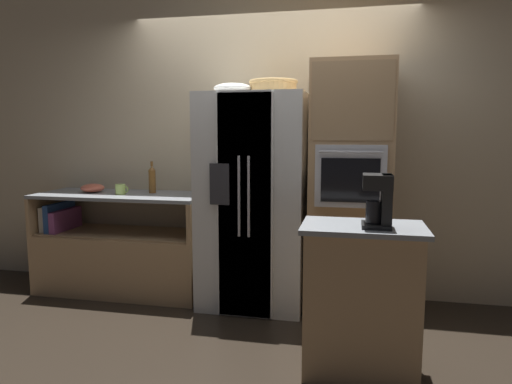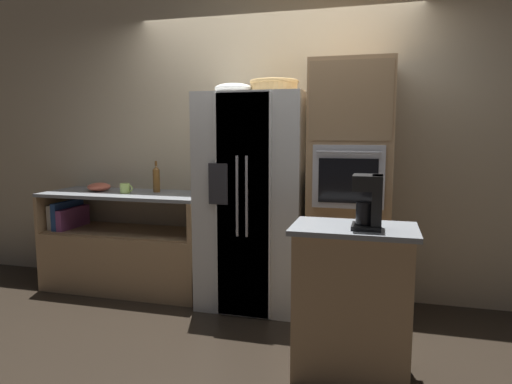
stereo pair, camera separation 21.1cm
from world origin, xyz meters
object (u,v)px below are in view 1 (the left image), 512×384
object	(u,v)px
mug	(121,189)
mixing_bowl	(93,188)
bottle_tall	(152,179)
coffee_maker	(380,199)
wicker_basket	(273,86)
fruit_bowl	(233,88)
wall_oven	(350,189)
refrigerator	(254,201)

from	to	relation	value
mug	mixing_bowl	world-z (taller)	mug
bottle_tall	coffee_maker	xyz separation A→B (m)	(1.95, -1.19, 0.05)
wicker_basket	fruit_bowl	size ratio (longest dim) A/B	1.29
wall_oven	wicker_basket	world-z (taller)	wall_oven
mug	coffee_maker	world-z (taller)	coffee_maker
bottle_tall	wicker_basket	bearing A→B (deg)	-4.78
wicker_basket	mixing_bowl	distance (m)	1.92
wall_oven	fruit_bowl	xyz separation A→B (m)	(-0.96, -0.05, 0.81)
wicker_basket	mixing_bowl	world-z (taller)	wicker_basket
wicker_basket	fruit_bowl	world-z (taller)	wicker_basket
bottle_tall	refrigerator	bearing A→B (deg)	-8.58
mixing_bowl	fruit_bowl	bearing A→B (deg)	-4.25
fruit_bowl	mixing_bowl	bearing A→B (deg)	175.75
fruit_bowl	bottle_tall	world-z (taller)	fruit_bowl
wall_oven	coffee_maker	bearing A→B (deg)	-80.68
fruit_bowl	coffee_maker	xyz separation A→B (m)	(1.13, -1.01, -0.73)
refrigerator	mug	world-z (taller)	refrigerator
refrigerator	bottle_tall	size ratio (longest dim) A/B	6.13
wicker_basket	bottle_tall	size ratio (longest dim) A/B	1.38
refrigerator	wicker_basket	distance (m)	0.96
refrigerator	mug	size ratio (longest dim) A/B	14.45
fruit_bowl	mug	bearing A→B (deg)	178.73
coffee_maker	bottle_tall	bearing A→B (deg)	148.63
wicker_basket	mug	size ratio (longest dim) A/B	3.26
wicker_basket	mixing_bowl	xyz separation A→B (m)	(-1.70, 0.02, -0.89)
coffee_maker	refrigerator	bearing A→B (deg)	132.82
refrigerator	wicker_basket	size ratio (longest dim) A/B	4.43
fruit_bowl	coffee_maker	world-z (taller)	fruit_bowl
bottle_tall	mixing_bowl	bearing A→B (deg)	-172.53
mug	coffee_maker	xyz separation A→B (m)	(2.18, -1.04, 0.13)
mixing_bowl	bottle_tall	bearing A→B (deg)	7.47
refrigerator	bottle_tall	world-z (taller)	refrigerator
wicker_basket	mug	bearing A→B (deg)	-177.60
refrigerator	mixing_bowl	world-z (taller)	refrigerator
wall_oven	mug	bearing A→B (deg)	-179.30
refrigerator	mixing_bowl	bearing A→B (deg)	177.22
fruit_bowl	bottle_tall	distance (m)	1.14
refrigerator	fruit_bowl	xyz separation A→B (m)	(-0.17, -0.03, 0.93)
fruit_bowl	mixing_bowl	size ratio (longest dim) A/B	1.46
wall_oven	bottle_tall	xyz separation A→B (m)	(-1.78, 0.13, 0.03)
mug	refrigerator	bearing A→B (deg)	0.18
mug	bottle_tall	bearing A→B (deg)	33.06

